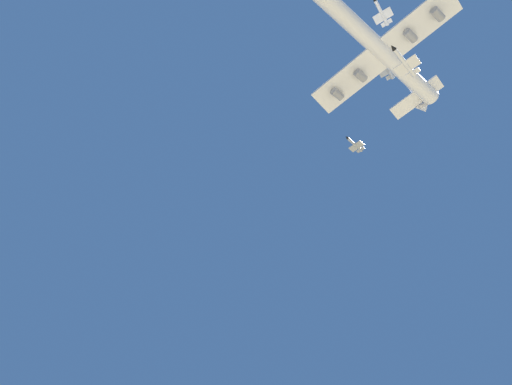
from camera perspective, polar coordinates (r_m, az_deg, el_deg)
carrier_jet at (r=181.36m, az=15.82°, el=17.06°), size 76.10×60.36×21.02m
chase_jet_lead at (r=158.47m, az=18.57°, el=15.57°), size 15.20×9.00×4.00m
chase_jet_right_wing at (r=194.14m, az=16.51°, el=15.34°), size 15.30×8.55×4.00m
chase_jet_trailing at (r=211.61m, az=15.84°, el=21.37°), size 15.33×8.69×4.00m
chase_jet_high_escort at (r=252.16m, az=12.59°, el=6.05°), size 15.13×9.05×4.00m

